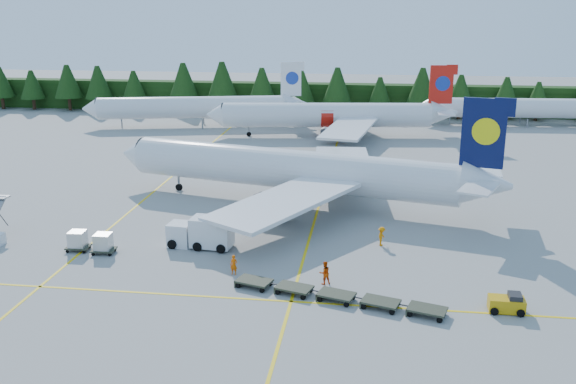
# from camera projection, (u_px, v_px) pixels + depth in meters

# --- Properties ---
(ground) EXTENTS (320.00, 320.00, 0.00)m
(ground) POSITION_uv_depth(u_px,v_px,m) (230.00, 266.00, 54.47)
(ground) COLOR gray
(ground) RESTS_ON ground
(taxi_stripe_a) EXTENTS (0.25, 120.00, 0.01)m
(taxi_stripe_a) POSITION_uv_depth(u_px,v_px,m) (151.00, 194.00, 75.28)
(taxi_stripe_a) COLOR yellow
(taxi_stripe_a) RESTS_ON ground
(taxi_stripe_b) EXTENTS (0.25, 120.00, 0.01)m
(taxi_stripe_b) POSITION_uv_depth(u_px,v_px,m) (320.00, 201.00, 72.74)
(taxi_stripe_b) COLOR yellow
(taxi_stripe_b) RESTS_ON ground
(taxi_stripe_cross) EXTENTS (80.00, 0.25, 0.01)m
(taxi_stripe_cross) POSITION_uv_depth(u_px,v_px,m) (213.00, 297.00, 48.76)
(taxi_stripe_cross) COLOR yellow
(taxi_stripe_cross) RESTS_ON ground
(treeline_hedge) EXTENTS (220.00, 4.00, 6.00)m
(treeline_hedge) POSITION_uv_depth(u_px,v_px,m) (317.00, 98.00, 131.65)
(treeline_hedge) COLOR black
(treeline_hedge) RESTS_ON ground
(airliner_navy) EXTENTS (43.35, 35.23, 12.83)m
(airliner_navy) POSITION_uv_depth(u_px,v_px,m) (283.00, 169.00, 71.03)
(airliner_navy) COLOR silver
(airliner_navy) RESTS_ON ground
(airliner_red) EXTENTS (40.83, 33.42, 11.89)m
(airliner_red) POSITION_uv_depth(u_px,v_px,m) (323.00, 115.00, 107.39)
(airliner_red) COLOR silver
(airliner_red) RESTS_ON ground
(airliner_far_left) EXTENTS (38.86, 11.73, 11.45)m
(airliner_far_left) POSITION_uv_depth(u_px,v_px,m) (185.00, 107.00, 116.13)
(airliner_far_left) COLOR silver
(airliner_far_left) RESTS_ON ground
(airliner_far_right) EXTENTS (36.25, 5.62, 10.53)m
(airliner_far_right) POSITION_uv_depth(u_px,v_px,m) (509.00, 108.00, 117.38)
(airliner_far_right) COLOR silver
(airliner_far_right) RESTS_ON ground
(service_truck) EXTENTS (6.11, 2.71, 2.86)m
(service_truck) POSITION_uv_depth(u_px,v_px,m) (201.00, 232.00, 58.49)
(service_truck) COLOR white
(service_truck) RESTS_ON ground
(baggage_tug) EXTENTS (2.57, 1.43, 1.35)m
(baggage_tug) POSITION_uv_depth(u_px,v_px,m) (507.00, 303.00, 46.24)
(baggage_tug) COLOR #CA950B
(baggage_tug) RESTS_ON ground
(dolly_train) EXTENTS (16.22, 5.57, 0.16)m
(dolly_train) POSITION_uv_depth(u_px,v_px,m) (336.00, 294.00, 48.06)
(dolly_train) COLOR #363B2B
(dolly_train) RESTS_ON ground
(uld_pair) EXTENTS (4.63, 1.98, 1.54)m
(uld_pair) POSITION_uv_depth(u_px,v_px,m) (90.00, 241.00, 57.38)
(uld_pair) COLOR #363B2B
(uld_pair) RESTS_ON ground
(crew_a) EXTENTS (0.66, 0.48, 1.68)m
(crew_a) POSITION_uv_depth(u_px,v_px,m) (234.00, 265.00, 52.62)
(crew_a) COLOR #E95704
(crew_a) RESTS_ON ground
(crew_b) EXTENTS (1.15, 1.06, 1.91)m
(crew_b) POSITION_uv_depth(u_px,v_px,m) (325.00, 273.00, 50.79)
(crew_b) COLOR #D63E04
(crew_b) RESTS_ON ground
(crew_c) EXTENTS (0.71, 0.87, 1.80)m
(crew_c) POSITION_uv_depth(u_px,v_px,m) (382.00, 236.00, 58.95)
(crew_c) COLOR orange
(crew_c) RESTS_ON ground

